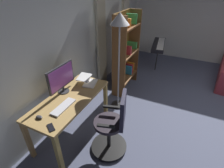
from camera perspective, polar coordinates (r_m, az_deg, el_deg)
The scene contains 14 objects.
ground_plane at distance 3.83m, azimuth 33.25°, elevation -11.63°, with size 8.15×8.15×0.00m, color #4D5269.
back_room_partition at distance 3.68m, azimuth -8.62°, elevation 15.23°, with size 6.27×0.10×2.58m, color silver.
curtain_left_panel at distance 5.33m, azimuth 4.41°, elevation 18.80°, with size 0.39×0.06×2.28m, color #B8B39C.
curtain_right_panel at distance 4.02m, azimuth -3.66°, elevation 14.65°, with size 0.36×0.06×2.28m, color #B8B39C.
desk at distance 2.79m, azimuth -13.77°, elevation -6.21°, with size 1.42×0.63×0.73m.
office_chair at distance 2.55m, azimuth 0.35°, elevation -13.90°, with size 0.56×0.56×1.03m.
computer_monitor at distance 2.77m, azimuth -16.62°, elevation 2.02°, with size 0.57×0.18×0.46m.
computer_keyboard at distance 2.55m, azimuth -15.96°, elevation -7.32°, with size 0.42×0.14×0.02m, color silver.
laptop at distance 3.01m, azimuth -8.03°, elevation 1.04°, with size 0.36×0.37×0.14m.
computer_mouse at distance 2.48m, azimuth -23.23°, elevation -10.17°, with size 0.06×0.10×0.04m, color #333338.
cell_phone_by_monitor at distance 2.30m, azimuth -19.80°, elevation -13.55°, with size 0.07×0.14×0.01m, color black.
bookshelf at distance 3.93m, azimuth 4.20°, elevation 10.34°, with size 0.92×0.30×1.77m.
piano_keyboard at distance 5.17m, azimuth 15.39°, elevation 12.42°, with size 1.23×0.48×0.77m.
floor_lamp at distance 2.98m, azimuth 2.54°, elevation 17.48°, with size 0.33×0.33×1.87m.
Camera 1 is at (2.93, -0.89, 2.29)m, focal length 27.28 mm.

